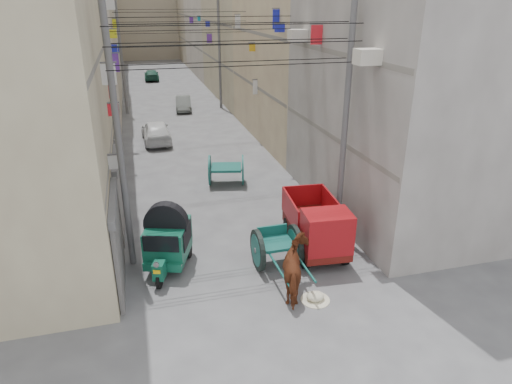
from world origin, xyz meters
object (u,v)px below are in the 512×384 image
object	(u,v)px
auto_rickshaw	(168,239)
distant_car_grey	(183,104)
feed_sack	(315,296)
distant_car_white	(156,131)
second_cart	(226,169)
mini_truck	(319,230)
horse	(298,270)
distant_car_green	(152,75)
tonga_cart	(277,247)

from	to	relation	value
auto_rickshaw	distant_car_grey	xyz separation A→B (m)	(3.09, 22.42, -0.46)
feed_sack	distant_car_white	world-z (taller)	distant_car_white
second_cart	feed_sack	xyz separation A→B (m)	(0.65, -9.38, -0.62)
distant_car_white	feed_sack	bearing A→B (deg)	98.83
auto_rickshaw	mini_truck	xyz separation A→B (m)	(4.88, -0.56, -0.08)
second_cart	horse	bearing A→B (deg)	-75.45
second_cart	horse	world-z (taller)	horse
second_cart	distant_car_grey	size ratio (longest dim) A/B	0.58
mini_truck	distant_car_green	distance (m)	38.52
distant_car_grey	tonga_cart	bearing A→B (deg)	-83.91
auto_rickshaw	distant_car_green	xyz separation A→B (m)	(1.52, 37.81, -0.46)
auto_rickshaw	mini_truck	size ratio (longest dim) A/B	0.71
feed_sack	horse	xyz separation A→B (m)	(-0.40, 0.44, 0.68)
auto_rickshaw	horse	distance (m)	4.27
distant_car_white	distant_car_green	distance (m)	23.58
distant_car_green	distant_car_grey	bearing A→B (deg)	97.55
horse	distant_car_white	distance (m)	17.01
distant_car_grey	feed_sack	bearing A→B (deg)	-82.76
mini_truck	horse	world-z (taller)	mini_truck
distant_car_green	distant_car_white	bearing A→B (deg)	89.28
second_cart	feed_sack	distance (m)	9.42
second_cart	distant_car_grey	bearing A→B (deg)	103.33
distant_car_green	horse	bearing A→B (deg)	94.46
second_cart	auto_rickshaw	bearing A→B (deg)	-103.53
mini_truck	distant_car_grey	distance (m)	23.06
tonga_cart	horse	world-z (taller)	horse
horse	distant_car_grey	size ratio (longest dim) A/B	0.60
second_cart	mini_truck	bearing A→B (deg)	-63.60
tonga_cart	distant_car_green	world-z (taller)	tonga_cart
mini_truck	distant_car_white	size ratio (longest dim) A/B	0.89
horse	distant_car_green	distance (m)	40.36
feed_sack	distant_car_grey	size ratio (longest dim) A/B	0.16
auto_rickshaw	horse	bearing A→B (deg)	-17.39
feed_sack	distant_car_white	xyz separation A→B (m)	(-3.34, 17.19, 0.54)
tonga_cart	distant_car_grey	bearing A→B (deg)	89.46
auto_rickshaw	feed_sack	bearing A→B (deg)	-18.80
distant_car_green	second_cart	bearing A→B (deg)	94.79
tonga_cart	horse	xyz separation A→B (m)	(0.13, -1.62, 0.12)
mini_truck	auto_rickshaw	bearing A→B (deg)	178.24
feed_sack	horse	bearing A→B (deg)	132.46
tonga_cart	distant_car_white	xyz separation A→B (m)	(-2.81, 15.13, -0.02)
auto_rickshaw	second_cart	size ratio (longest dim) A/B	1.33
auto_rickshaw	distant_car_green	size ratio (longest dim) A/B	0.68
mini_truck	distant_car_grey	world-z (taller)	mini_truck
auto_rickshaw	second_cart	xyz separation A→B (m)	(3.20, 6.44, -0.24)
mini_truck	distant_car_grey	size ratio (longest dim) A/B	1.09
feed_sack	distant_car_green	bearing A→B (deg)	93.29
horse	distant_car_green	size ratio (longest dim) A/B	0.52
distant_car_grey	distant_car_green	bearing A→B (deg)	101.36
mini_truck	second_cart	bearing A→B (deg)	108.29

